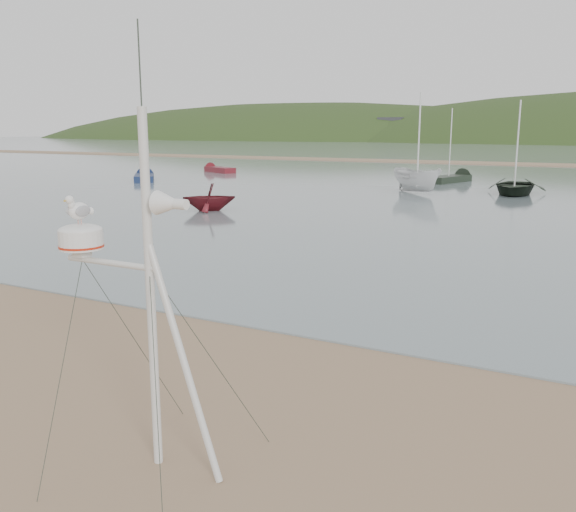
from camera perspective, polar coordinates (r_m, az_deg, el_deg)
The scene contains 9 objects.
ground at distance 9.99m, azimuth -16.59°, elevation -12.86°, with size 560.00×560.00×0.00m, color #84664C.
sandbar at distance 76.72m, azimuth 23.48°, elevation 7.83°, with size 560.00×7.00×0.07m, color #84664C.
mast_rig at distance 7.66m, azimuth -13.06°, elevation -10.06°, with size 2.33×2.49×5.26m.
boat_dark at distance 41.04m, azimuth 20.62°, elevation 8.87°, with size 3.56×1.03×4.98m, color black.
boat_red at distance 31.07m, azimuth -7.43°, elevation 6.64°, with size 2.26×1.38×2.62m, color maroon.
boat_white at distance 40.07m, azimuth 12.08°, elevation 8.92°, with size 1.67×1.71×4.44m, color silver.
dinghy_red_far at distance 60.03m, azimuth -6.97°, elevation 8.08°, with size 5.14×3.26×1.24m.
sailboat_blue_near at distance 51.77m, azimuth -13.26°, elevation 7.29°, with size 4.91×5.50×5.95m.
sailboat_dark_mid at distance 50.56m, azimuth 15.65°, elevation 7.06°, with size 3.13×6.28×6.10m.
Camera 1 is at (6.55, -6.34, 4.08)m, focal length 38.00 mm.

